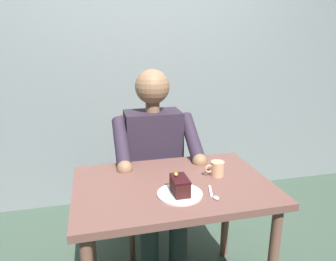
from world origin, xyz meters
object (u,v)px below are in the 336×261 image
object	(u,v)px
dining_table	(173,200)
cake_slice	(179,185)
chair	(151,172)
coffee_cup	(217,168)
seated_person	(156,162)
dessert_spoon	(214,195)

from	to	relation	value
dining_table	cake_slice	distance (m)	0.20
chair	cake_slice	distance (m)	0.78
dining_table	coffee_cup	size ratio (longest dim) A/B	9.25
chair	seated_person	distance (m)	0.23
dining_table	cake_slice	size ratio (longest dim) A/B	7.89
seated_person	chair	bearing A→B (deg)	-90.00
chair	coffee_cup	distance (m)	0.68
dining_table	coffee_cup	bearing A→B (deg)	-172.77
chair	dining_table	bearing A→B (deg)	90.00
coffee_cup	dessert_spoon	bearing A→B (deg)	63.95
coffee_cup	seated_person	bearing A→B (deg)	-58.39
seated_person	coffee_cup	bearing A→B (deg)	121.61
seated_person	cake_slice	world-z (taller)	seated_person
cake_slice	coffee_cup	distance (m)	0.30
seated_person	cake_slice	distance (m)	0.58
coffee_cup	chair	bearing A→B (deg)	-66.64
chair	cake_slice	xyz separation A→B (m)	(0.00, 0.74, 0.26)
dining_table	coffee_cup	distance (m)	0.29
seated_person	dessert_spoon	world-z (taller)	seated_person
dessert_spoon	coffee_cup	bearing A→B (deg)	-116.05
chair	cake_slice	size ratio (longest dim) A/B	7.31
chair	dessert_spoon	bearing A→B (deg)	101.00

